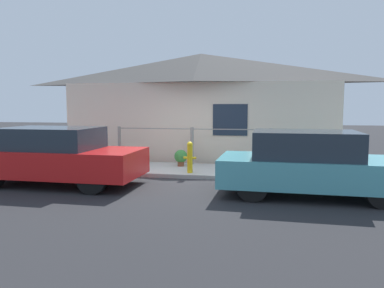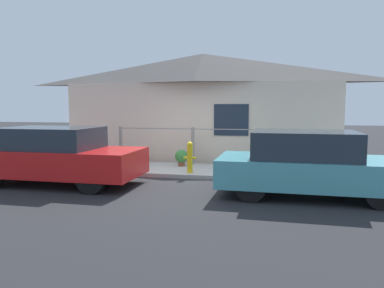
{
  "view_description": "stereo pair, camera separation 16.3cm",
  "coord_description": "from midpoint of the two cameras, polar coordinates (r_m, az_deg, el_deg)",
  "views": [
    {
      "loc": [
        2.22,
        -9.51,
        1.92
      ],
      "look_at": [
        0.31,
        0.3,
        0.9
      ],
      "focal_mm": 35.0,
      "sensor_mm": 36.0,
      "label": 1
    },
    {
      "loc": [
        2.38,
        -9.48,
        1.92
      ],
      "look_at": [
        0.31,
        0.3,
        0.9
      ],
      "focal_mm": 35.0,
      "sensor_mm": 36.0,
      "label": 2
    }
  ],
  "objects": [
    {
      "name": "house",
      "position": [
        13.13,
        1.88,
        10.46
      ],
      "size": [
        9.46,
        2.23,
        3.72
      ],
      "color": "beige",
      "rests_on": "ground_plane"
    },
    {
      "name": "potted_plant_near_hydrant",
      "position": [
        11.27,
        -1.2,
        -1.98
      ],
      "size": [
        0.39,
        0.39,
        0.5
      ],
      "color": "brown",
      "rests_on": "sidewalk"
    },
    {
      "name": "car_right",
      "position": [
        8.34,
        17.95,
        -2.93
      ],
      "size": [
        3.95,
        1.88,
        1.39
      ],
      "rotation": [
        0.0,
        0.0,
        -0.03
      ],
      "color": "teal",
      "rests_on": "ground_plane"
    },
    {
      "name": "car_left",
      "position": [
        9.71,
        -19.51,
        -1.67
      ],
      "size": [
        4.1,
        1.8,
        1.4
      ],
      "rotation": [
        0.0,
        0.0,
        -0.01
      ],
      "color": "red",
      "rests_on": "ground_plane"
    },
    {
      "name": "fire_hydrant",
      "position": [
        10.13,
        0.14,
        -1.92
      ],
      "size": [
        0.35,
        0.16,
        0.85
      ],
      "color": "yellow",
      "rests_on": "sidewalk"
    },
    {
      "name": "fence",
      "position": [
        11.66,
        0.53,
        0.03
      ],
      "size": [
        4.9,
        0.1,
        1.15
      ],
      "color": "gray",
      "rests_on": "sidewalk"
    },
    {
      "name": "ground_plane",
      "position": [
        9.95,
        -1.63,
        -5.3
      ],
      "size": [
        60.0,
        60.0,
        0.0
      ],
      "primitive_type": "plane",
      "color": "#262628"
    },
    {
      "name": "sidewalk",
      "position": [
        10.92,
        -0.38,
        -4.01
      ],
      "size": [
        24.0,
        2.03,
        0.11
      ],
      "color": "#B2AFA8",
      "rests_on": "ground_plane"
    },
    {
      "name": "potted_plant_corner",
      "position": [
        10.93,
        15.94,
        -2.28
      ],
      "size": [
        0.48,
        0.48,
        0.57
      ],
      "color": "slate",
      "rests_on": "sidewalk"
    },
    {
      "name": "potted_plant_by_fence",
      "position": [
        11.68,
        -11.16,
        -1.67
      ],
      "size": [
        0.47,
        0.47,
        0.56
      ],
      "color": "slate",
      "rests_on": "sidewalk"
    }
  ]
}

